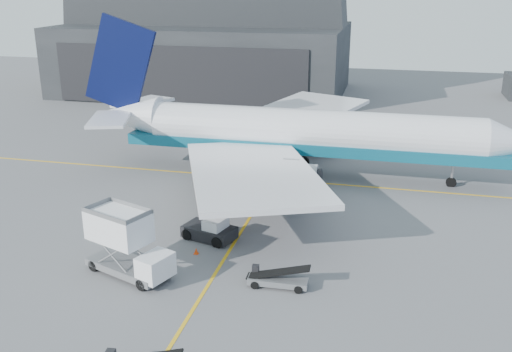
% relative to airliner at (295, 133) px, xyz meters
% --- Properties ---
extents(ground, '(200.00, 200.00, 0.00)m').
position_rel_airliner_xyz_m(ground, '(-1.79, -22.01, -4.62)').
color(ground, '#565659').
rests_on(ground, ground).
extents(taxi_lines, '(80.00, 42.12, 0.02)m').
position_rel_airliner_xyz_m(taxi_lines, '(-1.79, -9.34, -4.61)').
color(taxi_lines, gold).
rests_on(taxi_lines, ground).
extents(hangar, '(50.00, 28.30, 28.00)m').
position_rel_airliner_xyz_m(hangar, '(-23.79, 42.94, 4.92)').
color(hangar, black).
rests_on(hangar, ground).
extents(airliner, '(47.08, 45.66, 16.52)m').
position_rel_airliner_xyz_m(airliner, '(0.00, 0.00, 0.00)').
color(airliner, white).
rests_on(airliner, ground).
extents(catering_truck, '(7.10, 4.68, 4.58)m').
position_rel_airliner_xyz_m(catering_truck, '(-7.82, -24.00, -2.31)').
color(catering_truck, slate).
rests_on(catering_truck, ground).
extents(pushback_tug, '(4.60, 3.39, 1.91)m').
position_rel_airliner_xyz_m(pushback_tug, '(-3.84, -17.15, -3.91)').
color(pushback_tug, black).
rests_on(pushback_tug, ground).
extents(belt_loader_b, '(4.36, 1.62, 1.66)m').
position_rel_airliner_xyz_m(belt_loader_b, '(2.84, -23.25, -4.11)').
color(belt_loader_b, slate).
rests_on(belt_loader_b, ground).
extents(traffic_cone, '(0.35, 0.35, 0.50)m').
position_rel_airliner_xyz_m(traffic_cone, '(-4.11, -19.98, -4.39)').
color(traffic_cone, '#E43B07').
rests_on(traffic_cone, ground).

